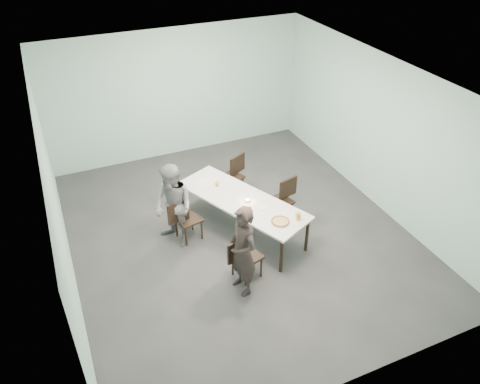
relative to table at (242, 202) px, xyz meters
name	(u,v)px	position (x,y,z in m)	size (l,w,h in m)	color
ground	(238,233)	(-0.08, -0.01, -0.69)	(7.00, 7.00, 0.00)	#333335
room_shell	(238,138)	(-0.08, -0.01, 1.33)	(6.02, 7.02, 3.01)	#A8D3CF
table	(242,202)	(0.00, 0.00, 0.00)	(1.90, 2.74, 0.75)	white
chair_near_left	(243,255)	(-0.48, -1.14, -0.19)	(0.65, 0.52, 0.87)	black
chair_far_left	(184,218)	(-1.05, 0.21, -0.19)	(0.65, 0.50, 0.87)	black
chair_near_right	(283,197)	(0.91, 0.08, -0.19)	(0.65, 0.51, 0.87)	black
chair_far_right	(234,173)	(0.38, 1.26, -0.19)	(0.65, 0.56, 0.87)	black
diner_near	(243,251)	(-0.59, -1.37, 0.11)	(0.59, 0.39, 1.61)	black
diner_far	(173,206)	(-1.23, 0.21, 0.11)	(0.78, 0.61, 1.61)	gray
pizza	(280,222)	(0.32, -0.89, 0.08)	(0.34, 0.34, 0.04)	white
side_plate	(263,207)	(0.23, -0.38, 0.06)	(0.18, 0.18, 0.01)	white
beer_glass	(298,216)	(0.63, -0.95, 0.13)	(0.08, 0.08, 0.15)	#B89228
water_tumbler	(297,214)	(0.66, -0.86, 0.10)	(0.08, 0.08, 0.09)	silver
tealight	(248,201)	(0.06, -0.12, 0.08)	(0.06, 0.06, 0.05)	silver
amber_tumbler	(217,184)	(-0.25, 0.61, 0.10)	(0.07, 0.07, 0.08)	#B89228
menu	(202,183)	(-0.49, 0.82, 0.06)	(0.30, 0.22, 0.01)	silver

